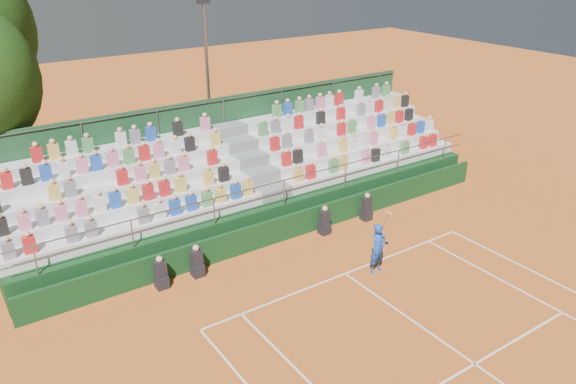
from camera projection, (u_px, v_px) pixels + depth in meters
ground at (345, 274)px, 19.30m from camera, size 90.00×90.00×0.00m
courtside_wall at (292, 226)px, 21.52m from camera, size 20.00×0.15×1.00m
line_officials at (270, 240)px, 20.52m from camera, size 9.31×0.40×1.19m
grandstand at (249, 184)px, 23.72m from camera, size 20.00×5.20×4.40m
tennis_player at (378, 248)px, 19.09m from camera, size 0.89×0.52×2.22m
floodlight_mast at (207, 69)px, 27.49m from camera, size 0.60×0.25×8.19m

